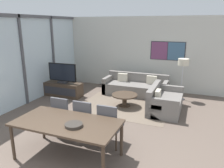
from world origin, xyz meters
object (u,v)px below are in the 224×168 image
at_px(television, 62,73).
at_px(dining_table, 67,125).
at_px(sofa_main, 136,87).
at_px(sofa_side, 163,102).
at_px(tv_console, 63,89).
at_px(dining_chair_centre, 85,119).
at_px(floor_lamp, 183,65).
at_px(dining_chair_right, 109,124).
at_px(dining_chair_left, 63,114).
at_px(coffee_table, 125,97).
at_px(fruit_bowl, 74,125).

bearing_deg(television, dining_table, -54.99).
distance_m(sofa_main, sofa_side, 1.69).
relative_size(tv_console, dining_chair_centre, 1.46).
relative_size(sofa_side, floor_lamp, 1.09).
bearing_deg(television, dining_chair_right, -41.72).
bearing_deg(sofa_main, television, -154.26).
height_order(dining_table, floor_lamp, floor_lamp).
bearing_deg(dining_chair_left, floor_lamp, 57.36).
xyz_separation_m(sofa_side, dining_chair_centre, (-1.33, -2.40, 0.25)).
bearing_deg(floor_lamp, dining_chair_left, -122.64).
bearing_deg(dining_chair_centre, tv_console, 132.02).
height_order(sofa_main, floor_lamp, floor_lamp).
xyz_separation_m(television, floor_lamp, (3.96, 1.17, 0.36)).
xyz_separation_m(tv_console, dining_table, (2.22, -3.17, 0.45)).
bearing_deg(television, tv_console, -90.00).
bearing_deg(dining_chair_centre, dining_chair_right, -3.10).
bearing_deg(floor_lamp, sofa_side, -108.40).
bearing_deg(sofa_main, coffee_table, -90.00).
distance_m(coffee_table, dining_chair_right, 2.40).
relative_size(tv_console, coffee_table, 1.72).
relative_size(dining_table, fruit_bowl, 6.21).
relative_size(sofa_side, fruit_bowl, 4.83).
height_order(tv_console, television, television).
height_order(dining_chair_right, floor_lamp, floor_lamp).
bearing_deg(dining_chair_centre, sofa_side, 61.05).
bearing_deg(dining_chair_centre, coffee_table, 86.28).
height_order(television, sofa_side, television).
bearing_deg(coffee_table, sofa_main, 90.00).
xyz_separation_m(sofa_side, floor_lamp, (0.41, 1.24, 0.94)).
relative_size(tv_console, television, 1.26).
distance_m(coffee_table, dining_chair_left, 2.42).
bearing_deg(tv_console, fruit_bowl, -53.37).
relative_size(dining_chair_left, fruit_bowl, 2.97).
relative_size(television, dining_chair_centre, 1.15).
xyz_separation_m(sofa_main, dining_table, (-0.15, -4.32, 0.43)).
distance_m(tv_console, dining_chair_centre, 3.33).
bearing_deg(tv_console, floor_lamp, 16.50).
bearing_deg(sofa_main, dining_chair_left, -101.50).
distance_m(tv_console, dining_chair_left, 2.96).
height_order(tv_console, coffee_table, tv_console).
height_order(tv_console, dining_table, dining_table).
relative_size(tv_console, dining_table, 0.70).
bearing_deg(coffee_table, tv_console, 176.32).
relative_size(television, dining_chair_left, 1.15).
distance_m(coffee_table, dining_table, 3.05).
bearing_deg(dining_chair_left, dining_chair_right, -2.45).
bearing_deg(dining_table, dining_chair_right, 49.26).
relative_size(dining_table, dining_chair_right, 2.09).
bearing_deg(fruit_bowl, dining_chair_centre, 105.23).
height_order(tv_console, floor_lamp, floor_lamp).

